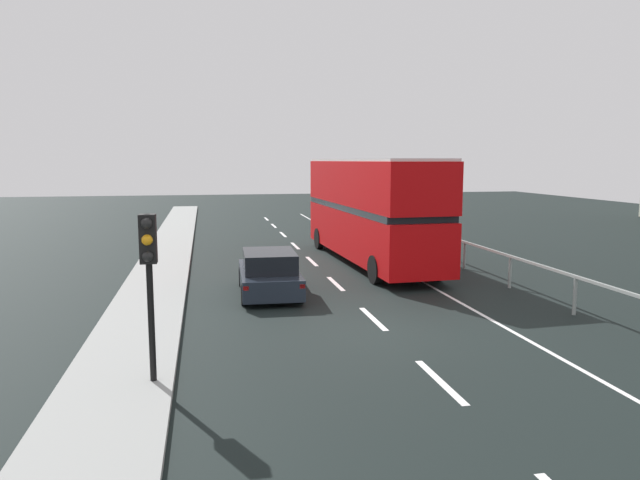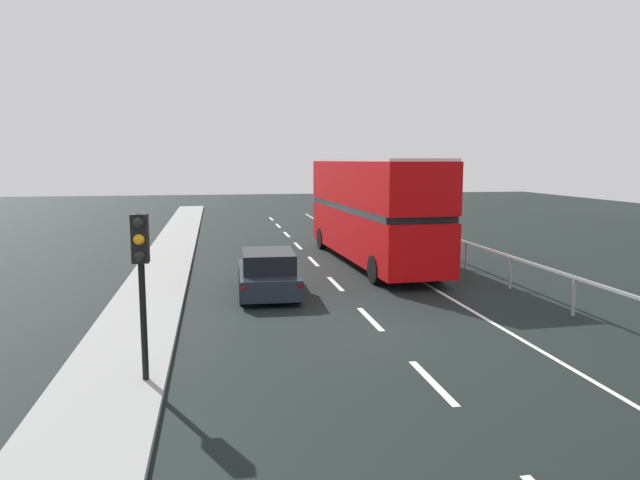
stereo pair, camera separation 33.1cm
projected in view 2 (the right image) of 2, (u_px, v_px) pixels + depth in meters
The scene contains 7 objects.
ground_plane at pixel (380, 331), 14.81m from camera, with size 75.58×120.00×0.10m, color black.
near_sidewalk_kerb at pixel (130, 339), 13.71m from camera, with size 2.11×80.00×0.14m, color gray.
lane_paint_markings at pixel (365, 267), 23.45m from camera, with size 3.23×46.00×0.01m.
bridge_side_railing at pixel (449, 241), 24.44m from camera, with size 0.10×42.00×1.12m.
double_decker_bus_red at pixel (371, 208), 24.04m from camera, with size 2.98×11.41×4.32m.
hatchback_car_near at pixel (268, 274), 18.55m from camera, with size 1.97×4.12×1.41m.
traffic_signal_pole at pixel (141, 257), 10.67m from camera, with size 0.30×0.42×3.15m.
Camera 2 is at (-4.06, -13.85, 4.25)m, focal length 32.67 mm.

